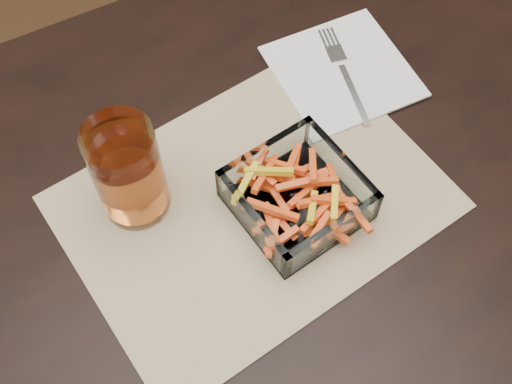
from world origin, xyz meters
TOP-DOWN VIEW (x-y plane):
  - dining_table at (0.00, 0.00)m, footprint 1.60×0.90m
  - placemat at (-0.01, 0.04)m, footprint 0.49×0.38m
  - glass_bowl at (0.03, 0.01)m, footprint 0.16×0.16m
  - tumbler at (-0.14, 0.11)m, footprint 0.08×0.08m
  - napkin at (0.20, 0.17)m, footprint 0.19×0.19m
  - fork at (0.20, 0.16)m, footprint 0.05×0.18m

SIDE VIEW (x-z plane):
  - dining_table at x=0.00m, z-range 0.29..1.04m
  - placemat at x=-0.01m, z-range 0.75..0.75m
  - napkin at x=0.20m, z-range 0.75..0.76m
  - fork at x=0.20m, z-range 0.76..0.76m
  - glass_bowl at x=0.03m, z-range 0.75..0.80m
  - tumbler at x=-0.14m, z-range 0.75..0.89m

